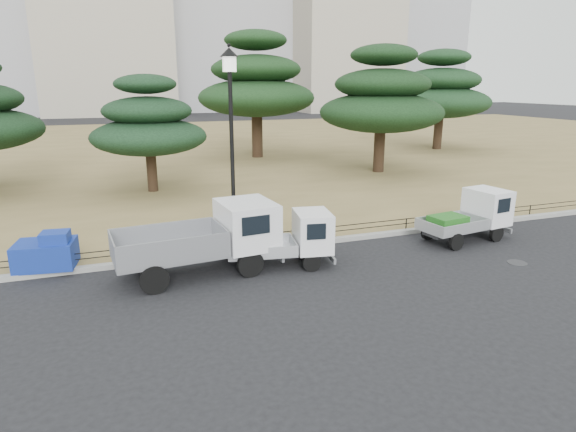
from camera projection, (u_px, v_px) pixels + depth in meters
name	position (u px, v px, depth m)	size (l,w,h in m)	color
ground	(311.00, 276.00, 14.06)	(220.00, 220.00, 0.00)	black
lawn	(177.00, 148.00, 41.82)	(120.00, 56.00, 0.15)	olive
curb	(282.00, 246.00, 16.40)	(120.00, 0.25, 0.16)	gray
truck_large	(207.00, 236.00, 14.03)	(4.81, 2.27, 2.03)	black
truck_kei_front	(288.00, 240.00, 14.66)	(3.33, 1.81, 1.67)	black
truck_kei_rear	(470.00, 216.00, 17.15)	(3.51, 1.87, 1.75)	black
street_lamp	(231.00, 117.00, 15.01)	(0.57, 0.57, 6.34)	black
pipe_fence	(281.00, 235.00, 16.44)	(38.00, 0.04, 0.40)	black
tarp_pile	(47.00, 253.00, 14.25)	(1.79, 1.41, 1.10)	#14309D
manhole	(517.00, 263.00, 15.08)	(0.60, 0.60, 0.01)	#2D2D30
pine_center_left	(148.00, 125.00, 23.65)	(5.65, 5.65, 5.75)	black
pine_center_right	(256.00, 85.00, 34.58)	(8.44, 8.44, 8.96)	black
pine_east_near	(382.00, 100.00, 28.81)	(7.47, 7.47, 7.54)	black
pine_east_far	(441.00, 92.00, 39.18)	(7.95, 7.95, 7.99)	black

